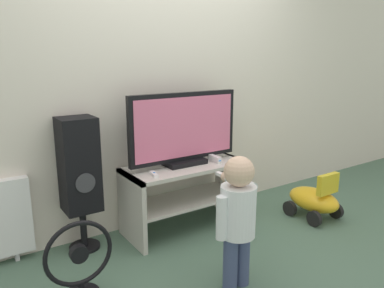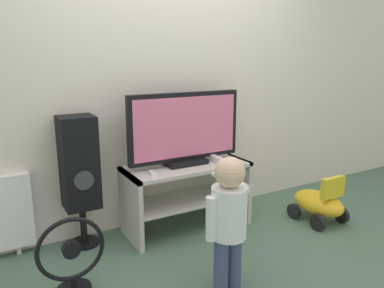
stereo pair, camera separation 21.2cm
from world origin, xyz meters
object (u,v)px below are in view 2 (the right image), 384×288
Objects in this scene: game_console at (216,159)px; remote_primary at (152,173)px; television at (185,130)px; speaker_tower at (79,166)px; child at (228,213)px; ride_on_toy at (319,203)px; floor_fan at (72,260)px.

game_console is 0.61m from remote_primary.
game_console is (0.25, -0.08, -0.27)m from television.
child is at bearing -57.55° from speaker_tower.
speaker_tower is at bearing 162.28° from ride_on_toy.
television is 0.48m from remote_primary.
floor_fan is (-0.87, 0.42, -0.28)m from child.
speaker_tower reaches higher than ride_on_toy.
remote_primary is 1.55m from ride_on_toy.
child is (-0.20, -0.91, -0.35)m from television.
television is 1.95× the size of floor_fan.
game_console is 0.94m from child.
television is 7.43× the size of remote_primary.
ride_on_toy is at bearing -24.78° from television.
speaker_tower is 2.01× the size of floor_fan.
ride_on_toy is at bearing -17.72° from speaker_tower.
game_console is at bearing -10.19° from speaker_tower.
television is 1.99× the size of ride_on_toy.
remote_primary is 0.27× the size of ride_on_toy.
remote_primary is at bearing 26.82° from floor_fan.
floor_fan is at bearing 154.26° from child.
floor_fan is (-0.71, -0.36, -0.35)m from remote_primary.
television is at bearing 24.57° from floor_fan.
television is 0.38m from game_console.
game_console reaches higher than floor_fan.
television reaches higher than child.
floor_fan is (-0.22, -0.60, -0.42)m from speaker_tower.
child is 1.00m from floor_fan.
television is at bearing 77.66° from child.
remote_primary is (-0.36, -0.13, -0.28)m from television.
game_console is 1.12m from speaker_tower.
television is 0.99m from child.
floor_fan reaches higher than ride_on_toy.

